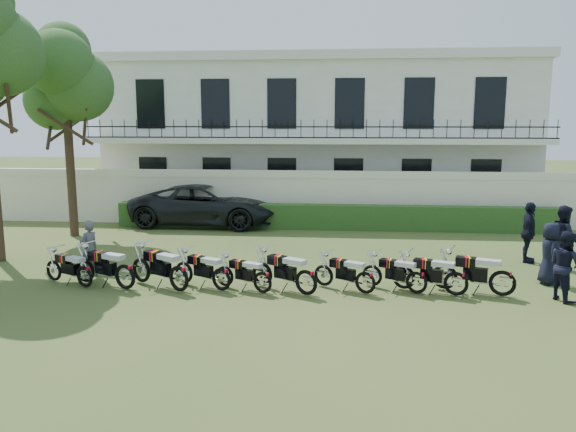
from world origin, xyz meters
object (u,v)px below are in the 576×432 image
at_px(motorcycle_6, 366,277).
at_px(motorcycle_7, 417,277).
at_px(motorcycle_3, 221,274).
at_px(officer_3, 550,253).
at_px(inspector, 89,249).
at_px(motorcycle_1, 125,271).
at_px(motorcycle_8, 456,278).
at_px(motorcycle_5, 306,276).
at_px(motorcycle_2, 179,272).
at_px(motorcycle_4, 263,277).
at_px(suv, 206,205).
at_px(officer_4, 563,237).
at_px(officer_5, 528,232).
at_px(motorcycle_9, 503,277).
at_px(tree_west_near, 66,78).
at_px(motorcycle_0, 84,271).
at_px(officer_1, 565,266).

height_order(motorcycle_6, motorcycle_7, motorcycle_7).
height_order(motorcycle_3, officer_3, officer_3).
bearing_deg(inspector, motorcycle_1, 77.82).
distance_m(motorcycle_8, inspector, 9.91).
distance_m(motorcycle_5, officer_3, 6.67).
bearing_deg(motorcycle_3, motorcycle_6, -62.74).
relative_size(motorcycle_2, motorcycle_8, 1.02).
distance_m(motorcycle_4, suv, 9.98).
bearing_deg(officer_4, motorcycle_7, 120.65).
xyz_separation_m(motorcycle_5, motorcycle_7, (2.78, 0.39, -0.06)).
bearing_deg(motorcycle_6, motorcycle_2, 121.86).
bearing_deg(officer_5, motorcycle_4, 136.62).
height_order(motorcycle_3, inspector, inspector).
xyz_separation_m(motorcycle_6, motorcycle_9, (3.40, 0.09, 0.07)).
distance_m(motorcycle_5, officer_5, 7.79).
bearing_deg(motorcycle_4, tree_west_near, 75.40).
height_order(motorcycle_7, motorcycle_8, motorcycle_8).
height_order(tree_west_near, motorcycle_1, tree_west_near).
height_order(tree_west_near, motorcycle_7, tree_west_near).
height_order(motorcycle_6, officer_4, officer_4).
bearing_deg(suv, tree_west_near, 123.28).
relative_size(motorcycle_4, motorcycle_7, 0.99).
bearing_deg(officer_4, motorcycle_6, 115.59).
bearing_deg(motorcycle_1, motorcycle_3, -65.71).
relative_size(tree_west_near, motorcycle_2, 4.19).
height_order(motorcycle_2, officer_5, officer_5).
xyz_separation_m(motorcycle_2, motorcycle_9, (8.15, 0.37, -0.01)).
height_order(motorcycle_4, suv, suv).
bearing_deg(motorcycle_0, motorcycle_6, -63.79).
height_order(motorcycle_3, suv, suv).
distance_m(motorcycle_5, motorcycle_7, 2.81).
bearing_deg(motorcycle_5, motorcycle_0, 118.52).
bearing_deg(motorcycle_7, officer_1, -64.87).
relative_size(motorcycle_6, suv, 0.26).
bearing_deg(motorcycle_9, motorcycle_0, 111.26).
bearing_deg(suv, motorcycle_8, -134.13).
distance_m(motorcycle_0, motorcycle_6, 7.33).
relative_size(motorcycle_8, officer_5, 0.98).
height_order(motorcycle_5, officer_1, officer_1).
relative_size(motorcycle_6, officer_4, 0.85).
distance_m(officer_4, officer_5, 1.03).
bearing_deg(motorcycle_2, tree_west_near, 72.03).
bearing_deg(motorcycle_2, motorcycle_7, -56.04).
relative_size(motorcycle_3, motorcycle_8, 0.93).
xyz_separation_m(motorcycle_1, motorcycle_6, (6.20, 0.20, -0.07)).
distance_m(inspector, officer_4, 13.75).
distance_m(motorcycle_4, motorcycle_6, 2.61).
xyz_separation_m(officer_3, officer_4, (0.98, 1.69, 0.11)).
relative_size(motorcycle_8, suv, 0.30).
height_order(motorcycle_3, officer_1, officer_1).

